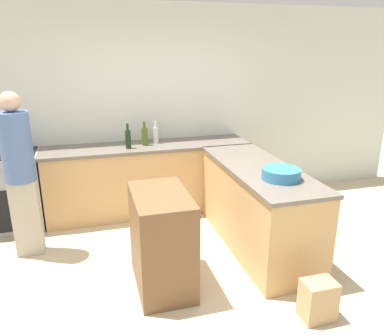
{
  "coord_description": "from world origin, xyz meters",
  "views": [
    {
      "loc": [
        -0.73,
        -2.86,
        2.14
      ],
      "look_at": [
        0.25,
        0.61,
        0.98
      ],
      "focal_mm": 35.0,
      "sensor_mm": 36.0,
      "label": 1
    }
  ],
  "objects_px": {
    "person_by_range": "(20,169)",
    "wine_bottle_dark": "(128,139)",
    "mixing_bowl": "(281,174)",
    "island_table": "(162,240)",
    "vinegar_bottle_clear": "(156,134)",
    "olive_oil_bottle": "(145,136)",
    "range_oven": "(11,191)",
    "paper_bag": "(318,300)"
  },
  "relations": [
    {
      "from": "vinegar_bottle_clear",
      "to": "wine_bottle_dark",
      "type": "height_order",
      "value": "wine_bottle_dark"
    },
    {
      "from": "mixing_bowl",
      "to": "olive_oil_bottle",
      "type": "height_order",
      "value": "olive_oil_bottle"
    },
    {
      "from": "wine_bottle_dark",
      "to": "paper_bag",
      "type": "distance_m",
      "value": 2.84
    },
    {
      "from": "island_table",
      "to": "mixing_bowl",
      "type": "relative_size",
      "value": 2.48
    },
    {
      "from": "vinegar_bottle_clear",
      "to": "paper_bag",
      "type": "height_order",
      "value": "vinegar_bottle_clear"
    },
    {
      "from": "mixing_bowl",
      "to": "wine_bottle_dark",
      "type": "distance_m",
      "value": 2.03
    },
    {
      "from": "island_table",
      "to": "mixing_bowl",
      "type": "bearing_deg",
      "value": 1.07
    },
    {
      "from": "olive_oil_bottle",
      "to": "person_by_range",
      "type": "distance_m",
      "value": 1.59
    },
    {
      "from": "wine_bottle_dark",
      "to": "olive_oil_bottle",
      "type": "bearing_deg",
      "value": 25.46
    },
    {
      "from": "range_oven",
      "to": "paper_bag",
      "type": "bearing_deg",
      "value": -43.21
    },
    {
      "from": "olive_oil_bottle",
      "to": "wine_bottle_dark",
      "type": "distance_m",
      "value": 0.25
    },
    {
      "from": "range_oven",
      "to": "olive_oil_bottle",
      "type": "xyz_separation_m",
      "value": [
        1.67,
        0.01,
        0.59
      ]
    },
    {
      "from": "wine_bottle_dark",
      "to": "person_by_range",
      "type": "height_order",
      "value": "person_by_range"
    },
    {
      "from": "person_by_range",
      "to": "island_table",
      "type": "bearing_deg",
      "value": -36.66
    },
    {
      "from": "mixing_bowl",
      "to": "vinegar_bottle_clear",
      "type": "relative_size",
      "value": 1.28
    },
    {
      "from": "person_by_range",
      "to": "wine_bottle_dark",
      "type": "bearing_deg",
      "value": 28.84
    },
    {
      "from": "wine_bottle_dark",
      "to": "person_by_range",
      "type": "bearing_deg",
      "value": -151.16
    },
    {
      "from": "mixing_bowl",
      "to": "paper_bag",
      "type": "bearing_deg",
      "value": -93.8
    },
    {
      "from": "olive_oil_bottle",
      "to": "island_table",
      "type": "bearing_deg",
      "value": -94.4
    },
    {
      "from": "mixing_bowl",
      "to": "person_by_range",
      "type": "xyz_separation_m",
      "value": [
        -2.45,
        0.92,
        -0.03
      ]
    },
    {
      "from": "vinegar_bottle_clear",
      "to": "person_by_range",
      "type": "distance_m",
      "value": 1.77
    },
    {
      "from": "vinegar_bottle_clear",
      "to": "person_by_range",
      "type": "height_order",
      "value": "person_by_range"
    },
    {
      "from": "person_by_range",
      "to": "vinegar_bottle_clear",
      "type": "bearing_deg",
      "value": 28.11
    },
    {
      "from": "island_table",
      "to": "vinegar_bottle_clear",
      "type": "distance_m",
      "value": 1.89
    },
    {
      "from": "olive_oil_bottle",
      "to": "person_by_range",
      "type": "bearing_deg",
      "value": -151.69
    },
    {
      "from": "wine_bottle_dark",
      "to": "paper_bag",
      "type": "bearing_deg",
      "value": -63.07
    },
    {
      "from": "vinegar_bottle_clear",
      "to": "wine_bottle_dark",
      "type": "bearing_deg",
      "value": -154.2
    },
    {
      "from": "person_by_range",
      "to": "paper_bag",
      "type": "relative_size",
      "value": 5.05
    },
    {
      "from": "range_oven",
      "to": "vinegar_bottle_clear",
      "type": "height_order",
      "value": "vinegar_bottle_clear"
    },
    {
      "from": "mixing_bowl",
      "to": "olive_oil_bottle",
      "type": "bearing_deg",
      "value": 122.17
    },
    {
      "from": "island_table",
      "to": "person_by_range",
      "type": "xyz_separation_m",
      "value": [
        -1.27,
        0.94,
        0.5
      ]
    },
    {
      "from": "island_table",
      "to": "person_by_range",
      "type": "bearing_deg",
      "value": 143.34
    },
    {
      "from": "range_oven",
      "to": "mixing_bowl",
      "type": "distance_m",
      "value": 3.23
    },
    {
      "from": "island_table",
      "to": "vinegar_bottle_clear",
      "type": "xyz_separation_m",
      "value": [
        0.29,
        1.78,
        0.59
      ]
    },
    {
      "from": "range_oven",
      "to": "wine_bottle_dark",
      "type": "distance_m",
      "value": 1.56
    },
    {
      "from": "island_table",
      "to": "range_oven",
      "type": "bearing_deg",
      "value": 132.31
    },
    {
      "from": "paper_bag",
      "to": "range_oven",
      "type": "bearing_deg",
      "value": 136.79
    },
    {
      "from": "range_oven",
      "to": "person_by_range",
      "type": "bearing_deg",
      "value": -70.2
    },
    {
      "from": "vinegar_bottle_clear",
      "to": "olive_oil_bottle",
      "type": "bearing_deg",
      "value": -153.73
    },
    {
      "from": "person_by_range",
      "to": "range_oven",
      "type": "bearing_deg",
      "value": 109.8
    },
    {
      "from": "olive_oil_bottle",
      "to": "vinegar_bottle_clear",
      "type": "distance_m",
      "value": 0.18
    },
    {
      "from": "olive_oil_bottle",
      "to": "vinegar_bottle_clear",
      "type": "bearing_deg",
      "value": 26.27
    }
  ]
}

